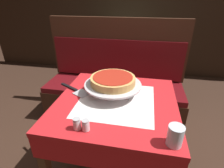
% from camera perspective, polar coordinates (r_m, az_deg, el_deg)
% --- Properties ---
extents(dining_table_front, '(0.80, 0.80, 0.74)m').
position_cam_1_polar(dining_table_front, '(1.23, 1.32, -9.54)').
color(dining_table_front, red).
rests_on(dining_table_front, ground_plane).
extents(dining_table_rear, '(0.77, 0.77, 0.75)m').
position_cam_1_polar(dining_table_rear, '(2.89, 3.53, 12.55)').
color(dining_table_rear, '#1E6B33').
rests_on(dining_table_rear, ground_plane).
extents(booth_bench, '(1.60, 0.52, 1.15)m').
position_cam_1_polar(booth_bench, '(2.12, 0.68, -2.40)').
color(booth_bench, '#3D2316').
rests_on(booth_bench, ground_plane).
extents(back_wall_panel, '(6.00, 0.04, 2.40)m').
position_cam_1_polar(back_wall_panel, '(3.29, 9.10, 23.73)').
color(back_wall_panel, black).
rests_on(back_wall_panel, ground_plane).
extents(pizza_pan_stand, '(0.40, 0.40, 0.08)m').
position_cam_1_polar(pizza_pan_stand, '(1.22, 0.28, -0.27)').
color(pizza_pan_stand, '#ADADB2').
rests_on(pizza_pan_stand, dining_table_front).
extents(deep_dish_pizza, '(0.31, 0.31, 0.05)m').
position_cam_1_polar(deep_dish_pizza, '(1.20, 0.28, 1.29)').
color(deep_dish_pizza, tan).
rests_on(deep_dish_pizza, pizza_pan_stand).
extents(pizza_server, '(0.27, 0.18, 0.01)m').
position_cam_1_polar(pizza_server, '(1.32, -12.01, -1.87)').
color(pizza_server, '#BCBCC1').
rests_on(pizza_server, dining_table_front).
extents(water_glass_near, '(0.07, 0.07, 0.10)m').
position_cam_1_polar(water_glass_near, '(0.88, 19.93, -15.58)').
color(water_glass_near, silver).
rests_on(water_glass_near, dining_table_front).
extents(salt_shaker, '(0.04, 0.04, 0.06)m').
position_cam_1_polar(salt_shaker, '(0.95, -11.41, -12.59)').
color(salt_shaker, silver).
rests_on(salt_shaker, dining_table_front).
extents(pepper_shaker, '(0.04, 0.04, 0.06)m').
position_cam_1_polar(pepper_shaker, '(0.93, -8.57, -13.15)').
color(pepper_shaker, silver).
rests_on(pepper_shaker, dining_table_front).
extents(condiment_caddy, '(0.12, 0.12, 0.15)m').
position_cam_1_polar(condiment_caddy, '(2.95, 1.62, 15.53)').
color(condiment_caddy, black).
rests_on(condiment_caddy, dining_table_rear).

